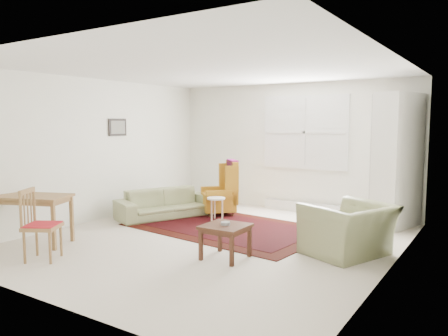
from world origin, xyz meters
The scene contains 10 objects.
room centered at (0.02, 0.21, 1.26)m, with size 5.04×5.54×2.51m.
rug centered at (-0.21, 0.76, 0.02)m, with size 3.17×2.04×0.03m, color black, non-canonical shape.
sofa centered at (-1.61, 0.82, 0.36)m, with size 1.78×0.69×0.72m, color #878C5D.
armchair centered at (1.91, 0.35, 0.41)m, with size 1.05×0.92×0.82m, color #878C5D.
wingback_chair centered at (-0.92, 1.53, 0.52)m, with size 0.60×0.64×1.04m, color #B67B1C, non-canonical shape.
coffee_table centered at (0.63, -0.65, 0.22)m, with size 0.54×0.54×0.44m, color #432214, non-canonical shape.
stool centered at (-0.67, 1.07, 0.21)m, with size 0.32×0.32×0.42m, color white, non-canonical shape.
cabinet centered at (2.10, 2.33, 1.11)m, with size 0.47×0.89×2.22m, color white, non-canonical shape.
desk centered at (-2.09, -1.59, 0.35)m, with size 1.12×0.56×0.71m, color olive, non-canonical shape.
desk_chair centered at (-1.28, -1.95, 0.46)m, with size 0.40×0.40×0.91m, color olive, non-canonical shape.
Camera 1 is at (3.58, -5.24, 1.74)m, focal length 35.00 mm.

